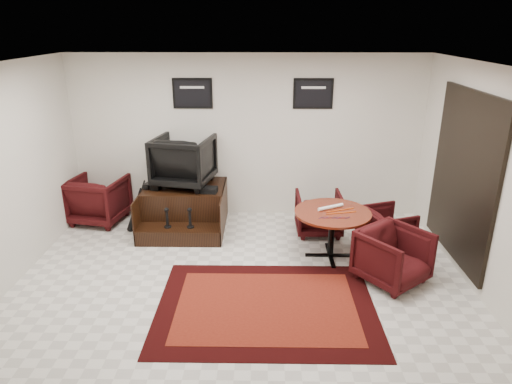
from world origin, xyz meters
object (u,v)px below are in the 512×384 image
table_chair_back (319,211)px  shine_chair (184,158)px  armchair_side (98,197)px  table_chair_corner (393,254)px  shine_podium (185,208)px  meeting_table (332,217)px  table_chair_window (387,226)px

table_chair_back → shine_chair: bearing=-10.0°
armchair_side → table_chair_corner: bearing=168.2°
shine_podium → table_chair_back: size_ratio=1.86×
table_chair_back → table_chair_corner: (0.80, -1.51, 0.03)m
table_chair_back → table_chair_corner: size_ratio=0.93×
meeting_table → table_chair_window: meeting_table is taller
shine_chair → table_chair_back: bearing=-177.5°
armchair_side → meeting_table: (3.83, -1.24, 0.19)m
meeting_table → table_chair_corner: (0.71, -0.67, -0.23)m
table_chair_corner → armchair_side: bearing=118.7°
shine_podium → meeting_table: 2.55m
table_chair_corner → meeting_table: bearing=98.2°
armchair_side → table_chair_window: armchair_side is taller
meeting_table → shine_chair: bearing=152.8°
shine_podium → table_chair_window: size_ratio=2.01×
table_chair_window → table_chair_corner: bearing=151.0°
shine_podium → armchair_side: bearing=172.8°
shine_chair → meeting_table: size_ratio=0.84×
meeting_table → table_chair_window: (0.88, 0.32, -0.28)m
shine_podium → table_chair_corner: 3.48m
table_chair_window → shine_podium: bearing=58.0°
shine_podium → table_chair_corner: bearing=-29.6°
table_chair_window → table_chair_corner: size_ratio=0.86×
table_chair_window → meeting_table: bearing=90.8°
shine_chair → armchair_side: size_ratio=1.05×
meeting_table → table_chair_back: (-0.09, 0.83, -0.26)m
meeting_table → table_chair_corner: bearing=-43.3°
shine_podium → table_chair_back: bearing=-5.4°
shine_podium → table_chair_window: 3.27m
shine_podium → meeting_table: (2.31, -1.04, 0.31)m
table_chair_window → armchair_side: bearing=59.7°
table_chair_back → table_chair_window: 1.10m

